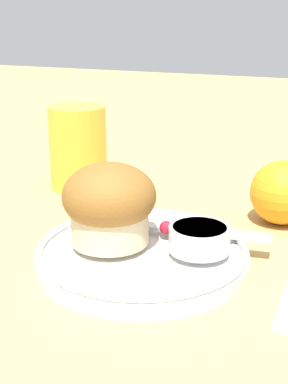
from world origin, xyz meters
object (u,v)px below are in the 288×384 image
at_px(muffin, 109,204).
at_px(butter_knife, 165,227).
at_px(juice_glass, 78,147).
at_px(orange_fruit, 282,193).

distance_m(muffin, butter_knife, 0.07).
bearing_deg(butter_knife, muffin, -135.64).
bearing_deg(muffin, juice_glass, 126.81).
xyz_separation_m(butter_knife, juice_glass, (-0.18, 0.14, 0.03)).
relative_size(orange_fruit, juice_glass, 0.66).
height_order(butter_knife, orange_fruit, orange_fruit).
bearing_deg(juice_glass, orange_fruit, -5.50).
bearing_deg(butter_knife, juice_glass, 134.55).
relative_size(butter_knife, orange_fruit, 2.77).
relative_size(butter_knife, juice_glass, 1.82).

